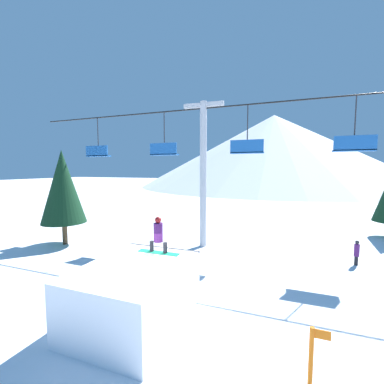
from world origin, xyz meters
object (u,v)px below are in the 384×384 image
object	(u,v)px
snow_ramp	(135,293)
distant_skier	(357,252)
snowboarder	(158,236)
trail_marker	(312,355)
pine_tree_near	(63,187)

from	to	relation	value
snow_ramp	distant_skier	bearing A→B (deg)	46.06
snowboarder	trail_marker	size ratio (longest dim) A/B	1.12
snowboarder	snow_ramp	bearing A→B (deg)	-96.92
snow_ramp	trail_marker	world-z (taller)	snow_ramp
snow_ramp	distant_skier	distance (m)	10.78
trail_marker	snowboarder	bearing A→B (deg)	157.45
trail_marker	distant_skier	xyz separation A→B (m)	(2.61, 8.48, -0.06)
snow_ramp	snowboarder	xyz separation A→B (m)	(0.15, 1.23, 1.50)
pine_tree_near	distant_skier	bearing A→B (deg)	8.26
distant_skier	pine_tree_near	bearing A→B (deg)	-171.74
pine_tree_near	trail_marker	size ratio (longest dim) A/B	4.33
trail_marker	distant_skier	world-z (taller)	trail_marker
snow_ramp	pine_tree_near	bearing A→B (deg)	148.01
snowboarder	pine_tree_near	size ratio (longest dim) A/B	0.26
snow_ramp	trail_marker	size ratio (longest dim) A/B	2.83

